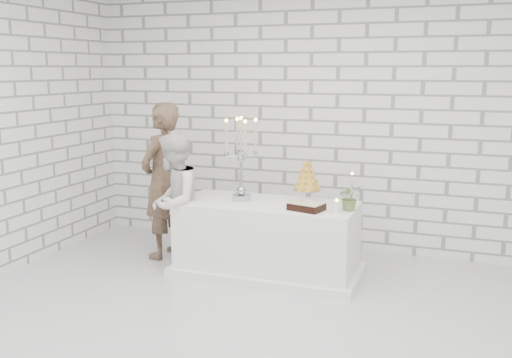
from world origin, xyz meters
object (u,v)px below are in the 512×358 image
object	(u,v)px
cake_table	(267,238)
candelabra	(241,159)
groom	(163,181)
bride	(174,203)
croquembouche	(307,181)

from	to	relation	value
cake_table	candelabra	distance (m)	0.86
groom	candelabra	size ratio (longest dim) A/B	2.00
bride	candelabra	world-z (taller)	candelabra
groom	candelabra	world-z (taller)	groom
groom	croquembouche	distance (m)	1.65
groom	bride	world-z (taller)	groom
cake_table	groom	distance (m)	1.37
groom	bride	size ratio (longest dim) A/B	1.19
croquembouche	bride	bearing A→B (deg)	-164.23
bride	candelabra	bearing A→B (deg)	102.14
cake_table	bride	distance (m)	1.04
groom	candelabra	xyz separation A→B (m)	(0.97, -0.11, 0.32)
groom	croquembouche	bearing A→B (deg)	99.50
cake_table	bride	xyz separation A→B (m)	(-0.95, -0.23, 0.35)
groom	croquembouche	size ratio (longest dim) A/B	3.90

